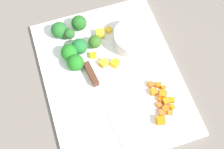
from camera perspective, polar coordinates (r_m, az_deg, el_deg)
name	(u,v)px	position (r m, az deg, el deg)	size (l,w,h in m)	color
ground_plane	(112,78)	(0.77, 0.00, -0.69)	(4.00, 4.00, 0.00)	slate
cutting_board	(112,77)	(0.77, 0.00, -0.50)	(0.43, 0.34, 0.01)	white
prep_bowl	(134,38)	(0.79, 4.20, 6.96)	(0.11, 0.11, 0.04)	white
chef_knife	(102,95)	(0.73, -2.03, -3.94)	(0.31, 0.06, 0.02)	silver
carrot_dice_0	(172,100)	(0.74, 11.49, -4.88)	(0.01, 0.01, 0.01)	orange
carrot_dice_1	(154,92)	(0.74, 8.10, -3.34)	(0.01, 0.02, 0.01)	orange
carrot_dice_2	(151,84)	(0.75, 7.52, -1.91)	(0.01, 0.01, 0.01)	orange
carrot_dice_3	(162,113)	(0.73, 9.63, -7.29)	(0.01, 0.01, 0.01)	orange
carrot_dice_4	(164,88)	(0.75, 9.95, -2.59)	(0.01, 0.01, 0.01)	orange
carrot_dice_5	(163,94)	(0.74, 9.82, -3.76)	(0.02, 0.02, 0.02)	orange
carrot_dice_6	(172,107)	(0.74, 11.62, -6.23)	(0.01, 0.01, 0.01)	orange
carrot_dice_7	(166,101)	(0.74, 10.40, -5.08)	(0.02, 0.02, 0.02)	orange
carrot_dice_8	(161,99)	(0.74, 9.43, -4.72)	(0.01, 0.01, 0.01)	orange
carrot_dice_9	(161,121)	(0.72, 9.43, -8.77)	(0.02, 0.02, 0.02)	orange
carrot_dice_10	(170,113)	(0.73, 11.16, -7.27)	(0.01, 0.01, 0.01)	orange
carrot_dice_11	(159,85)	(0.75, 9.00, -2.03)	(0.01, 0.01, 0.01)	orange
carrot_dice_12	(159,105)	(0.74, 9.10, -5.87)	(0.01, 0.01, 0.01)	orange
carrot_dice_13	(165,109)	(0.73, 10.24, -6.54)	(0.01, 0.01, 0.01)	orange
pepper_dice_0	(93,55)	(0.78, -3.61, 3.71)	(0.02, 0.01, 0.01)	yellow
pepper_dice_1	(104,63)	(0.77, -1.55, 2.24)	(0.02, 0.02, 0.01)	yellow
pepper_dice_2	(109,30)	(0.82, -0.58, 8.62)	(0.02, 0.02, 0.01)	yellow
pepper_dice_3	(115,63)	(0.77, 0.68, 2.20)	(0.02, 0.02, 0.02)	yellow
pepper_dice_4	(100,34)	(0.81, -2.27, 7.92)	(0.02, 0.02, 0.02)	yellow
broccoli_floret_0	(79,47)	(0.78, -6.31, 5.40)	(0.04, 0.04, 0.04)	#8BAB65
broccoli_floret_1	(69,52)	(0.77, -8.28, 4.25)	(0.04, 0.04, 0.04)	#97BD63
broccoli_floret_2	(95,42)	(0.79, -3.35, 6.30)	(0.03, 0.03, 0.04)	#83C25C
broccoli_floret_3	(75,63)	(0.76, -7.07, 2.28)	(0.04, 0.04, 0.04)	#95B86B
broccoli_floret_4	(79,23)	(0.82, -6.39, 9.86)	(0.04, 0.04, 0.04)	#81B25E
broccoli_floret_5	(69,34)	(0.80, -8.22, 7.78)	(0.03, 0.03, 0.04)	#98B664
broccoli_floret_6	(59,30)	(0.82, -10.15, 8.45)	(0.04, 0.04, 0.04)	#90BD67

